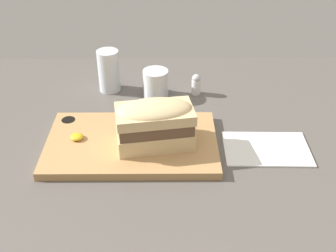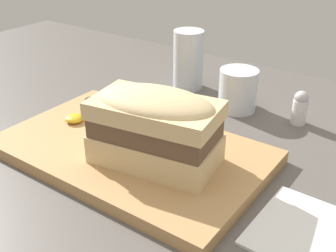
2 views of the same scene
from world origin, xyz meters
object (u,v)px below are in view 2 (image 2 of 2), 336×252
at_px(sandwich, 155,125).
at_px(water_glass, 188,64).
at_px(serving_board, 132,151).
at_px(salt_shaker, 300,107).
at_px(wine_glass, 238,92).

relative_size(sandwich, water_glass, 1.53).
xyz_separation_m(serving_board, salt_shaker, (0.17, 0.25, 0.02)).
bearing_deg(serving_board, sandwich, -13.44).
relative_size(serving_board, sandwich, 2.16).
bearing_deg(sandwich, water_glass, 114.98).
xyz_separation_m(sandwich, wine_glass, (-0.00, 0.25, -0.04)).
height_order(serving_board, wine_glass, wine_glass).
distance_m(sandwich, salt_shaker, 0.29).
bearing_deg(water_glass, sandwich, -65.02).
bearing_deg(sandwich, salt_shaker, 67.35).
bearing_deg(salt_shaker, wine_glass, -174.89).
xyz_separation_m(sandwich, water_glass, (-0.13, 0.29, -0.02)).
bearing_deg(sandwich, serving_board, 166.56).
relative_size(sandwich, salt_shaker, 3.02).
bearing_deg(wine_glass, serving_board, -102.29).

